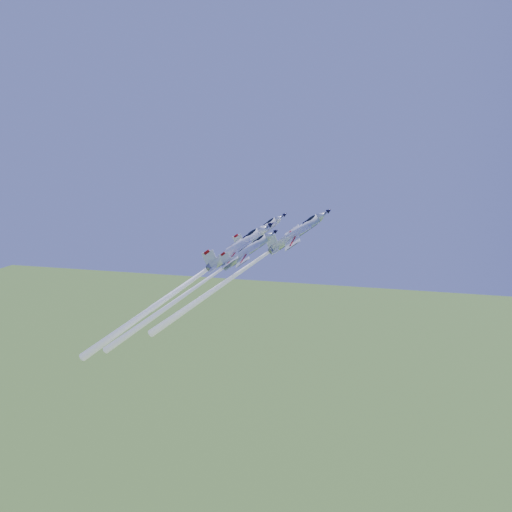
% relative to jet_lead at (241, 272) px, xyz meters
% --- Properties ---
extents(jet_lead, '(37.87, 12.38, 34.61)m').
position_rel_jet_lead_xyz_m(jet_lead, '(0.00, 0.00, 0.00)').
color(jet_lead, white).
extents(jet_left, '(30.04, 9.66, 27.20)m').
position_rel_jet_lead_xyz_m(jet_left, '(-5.79, 2.76, 1.61)').
color(jet_left, white).
extents(jet_right, '(35.54, 11.91, 32.72)m').
position_rel_jet_lead_xyz_m(jet_right, '(-8.34, -8.34, -2.66)').
color(jet_right, white).
extents(jet_slot, '(41.33, 13.51, 37.78)m').
position_rel_jet_lead_xyz_m(jet_slot, '(-12.83, -5.43, -3.77)').
color(jet_slot, white).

